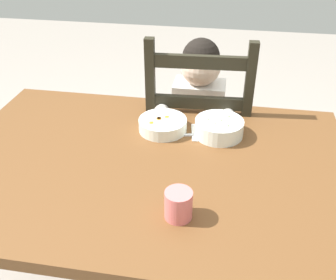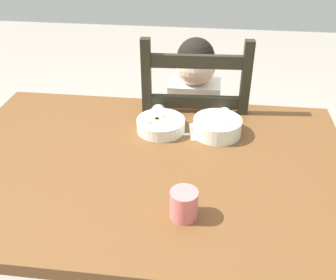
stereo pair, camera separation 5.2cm
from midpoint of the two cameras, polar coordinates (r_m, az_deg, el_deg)
dining_table at (r=1.35m, az=-3.93°, el=-6.65°), size 1.32×0.91×0.73m
dining_chair at (r=1.82m, az=2.81°, el=-0.66°), size 0.44×0.44×1.03m
child_figure at (r=1.73m, az=2.83°, el=3.81°), size 0.32×0.31×0.98m
bowl_of_peas at (r=1.42m, az=6.14°, el=2.01°), size 0.17×0.17×0.06m
bowl_of_carrots at (r=1.44m, az=-2.08°, el=2.25°), size 0.18×0.18×0.05m
spoon at (r=1.42m, az=0.10°, el=0.80°), size 0.14×0.05×0.01m
drinking_cup at (r=1.06m, az=0.91°, el=-9.34°), size 0.08×0.08×0.08m
paper_napkin at (r=1.44m, az=4.81°, el=1.20°), size 0.15×0.14×0.00m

